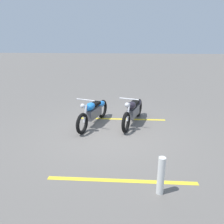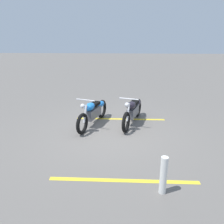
{
  "view_description": "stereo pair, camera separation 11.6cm",
  "coord_description": "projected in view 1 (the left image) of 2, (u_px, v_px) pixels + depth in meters",
  "views": [
    {
      "loc": [
        6.67,
        0.44,
        2.97
      ],
      "look_at": [
        -0.05,
        0.0,
        0.65
      ],
      "focal_mm": 36.7,
      "sensor_mm": 36.0,
      "label": 1
    },
    {
      "loc": [
        6.67,
        0.32,
        2.97
      ],
      "look_at": [
        -0.05,
        0.0,
        0.65
      ],
      "focal_mm": 36.7,
      "sensor_mm": 36.0,
      "label": 2
    }
  ],
  "objects": [
    {
      "name": "ground_plane",
      "position": [
        112.0,
        132.0,
        7.29
      ],
      "size": [
        60.0,
        60.0,
        0.0
      ],
      "primitive_type": "plane",
      "color": "#66605B"
    },
    {
      "name": "motorcycle_bright_foreground",
      "position": [
        94.0,
        111.0,
        7.75
      ],
      "size": [
        2.16,
        0.84,
        1.04
      ],
      "rotation": [
        0.0,
        0.0,
        -0.31
      ],
      "color": "black",
      "rests_on": "ground"
    },
    {
      "name": "motorcycle_dark_foreground",
      "position": [
        133.0,
        110.0,
        7.85
      ],
      "size": [
        2.16,
        0.83,
        1.04
      ],
      "rotation": [
        0.0,
        0.0,
        -0.3
      ],
      "color": "black",
      "rests_on": "ground"
    },
    {
      "name": "bollard_post",
      "position": [
        161.0,
        176.0,
        4.37
      ],
      "size": [
        0.14,
        0.14,
        0.79
      ],
      "primitive_type": "cylinder",
      "color": "white",
      "rests_on": "ground"
    },
    {
      "name": "parking_stripe_near",
      "position": [
        121.0,
        119.0,
        8.36
      ],
      "size": [
        0.12,
        3.2,
        0.01
      ],
      "primitive_type": "cube",
      "rotation": [
        0.0,
        0.0,
        1.57
      ],
      "color": "yellow",
      "rests_on": "ground"
    },
    {
      "name": "parking_stripe_mid",
      "position": [
        122.0,
        181.0,
        4.87
      ],
      "size": [
        0.12,
        3.2,
        0.01
      ],
      "primitive_type": "cube",
      "rotation": [
        0.0,
        0.0,
        1.57
      ],
      "color": "yellow",
      "rests_on": "ground"
    }
  ]
}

